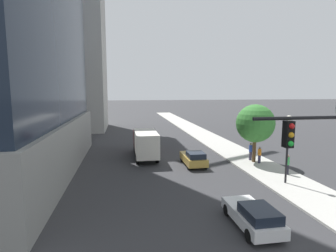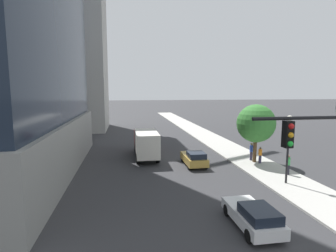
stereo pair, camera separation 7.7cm
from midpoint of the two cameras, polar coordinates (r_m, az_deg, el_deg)
The scene contains 10 objects.
sidewalk at distance 30.43m, azimuth 16.07°, elevation -6.51°, with size 4.32×120.00×0.15m, color #B2AFA8.
construction_building at distance 54.74m, azimuth -21.68°, elevation 18.59°, with size 23.55×13.30×43.41m.
street_lamp at distance 22.45m, azimuth 24.46°, elevation -2.48°, with size 0.44×0.44×5.32m.
street_tree at distance 27.95m, azimuth 18.37°, elevation 0.50°, with size 3.81×3.81×5.84m.
car_white at distance 15.62m, azimuth 17.93°, elevation -17.82°, with size 1.82×4.20×1.42m.
car_gold at distance 26.44m, azimuth 5.73°, elevation -6.89°, with size 1.87×4.16×1.51m.
box_truck at distance 29.33m, azimuth -4.69°, elevation -3.46°, with size 2.31×7.90×3.03m.
pedestrian_orange_shirt at distance 28.18m, azimuth 19.19°, elevation -5.89°, with size 0.34×0.34×1.62m.
pedestrian_green_shirt at distance 25.32m, azimuth 24.37°, elevation -7.49°, with size 0.34×0.34×1.74m.
pedestrian_blue_shirt at distance 29.07m, azimuth 17.47°, elevation -5.19°, with size 0.34×0.34×1.80m.
Camera 2 is at (-4.20, -6.65, 7.33)m, focal length 28.49 mm.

